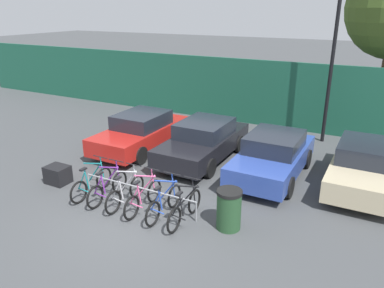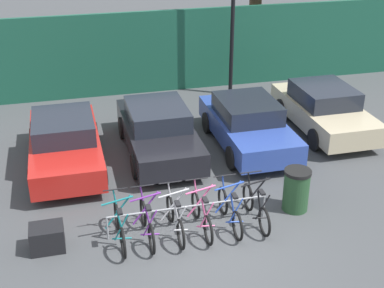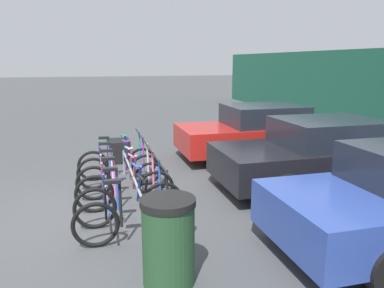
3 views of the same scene
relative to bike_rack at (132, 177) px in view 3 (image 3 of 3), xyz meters
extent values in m
plane|color=#424447|center=(0.29, -0.68, -0.49)|extent=(120.00, 120.00, 0.00)
cylinder|color=gray|center=(0.00, 0.00, 0.06)|extent=(3.57, 0.04, 0.04)
cylinder|color=gray|center=(-1.78, 0.00, -0.21)|extent=(0.04, 0.04, 0.55)
cylinder|color=gray|center=(1.78, 0.00, -0.21)|extent=(0.04, 0.04, 0.55)
torus|color=black|center=(-1.53, -0.68, -0.16)|extent=(0.06, 0.66, 0.66)
torus|color=black|center=(-1.53, 0.38, -0.16)|extent=(0.06, 0.66, 0.66)
cylinder|color=#197A7F|center=(-1.53, 0.01, 0.17)|extent=(0.60, 0.04, 0.76)
cylinder|color=#197A7F|center=(-1.53, -0.04, 0.47)|extent=(0.68, 0.04, 0.16)
cylinder|color=#197A7F|center=(-1.53, -0.33, 0.11)|extent=(0.14, 0.04, 0.63)
cylinder|color=#197A7F|center=(-1.53, -0.53, 0.13)|extent=(0.32, 0.03, 0.58)
cylinder|color=#197A7F|center=(-1.53, -0.48, -0.18)|extent=(0.40, 0.03, 0.08)
cylinder|color=#197A7F|center=(-1.53, 0.33, 0.19)|extent=(0.12, 0.04, 0.69)
cylinder|color=black|center=(-1.53, 0.29, 0.55)|extent=(0.52, 0.03, 0.03)
cube|color=black|center=(-1.53, -0.42, 0.44)|extent=(0.10, 0.22, 0.05)
torus|color=black|center=(-0.94, -0.68, -0.16)|extent=(0.06, 0.66, 0.66)
torus|color=black|center=(-0.94, 0.38, -0.16)|extent=(0.06, 0.66, 0.66)
cylinder|color=#752D99|center=(-0.94, 0.01, 0.17)|extent=(0.60, 0.04, 0.76)
cylinder|color=#752D99|center=(-0.94, -0.04, 0.47)|extent=(0.68, 0.04, 0.16)
cylinder|color=#752D99|center=(-0.94, -0.33, 0.11)|extent=(0.14, 0.04, 0.63)
cylinder|color=#752D99|center=(-0.94, -0.53, 0.13)|extent=(0.32, 0.03, 0.58)
cylinder|color=#752D99|center=(-0.94, -0.48, -0.18)|extent=(0.40, 0.03, 0.08)
cylinder|color=#752D99|center=(-0.94, 0.33, 0.19)|extent=(0.12, 0.04, 0.69)
cylinder|color=black|center=(-0.94, 0.29, 0.55)|extent=(0.52, 0.03, 0.03)
cube|color=black|center=(-0.94, -0.42, 0.44)|extent=(0.10, 0.22, 0.05)
torus|color=black|center=(-0.33, -0.68, -0.16)|extent=(0.06, 0.66, 0.66)
torus|color=black|center=(-0.33, 0.38, -0.16)|extent=(0.06, 0.66, 0.66)
cylinder|color=#B7B7BC|center=(-0.33, 0.01, 0.17)|extent=(0.60, 0.04, 0.76)
cylinder|color=#B7B7BC|center=(-0.33, -0.04, 0.47)|extent=(0.68, 0.04, 0.16)
cylinder|color=#B7B7BC|center=(-0.33, -0.33, 0.11)|extent=(0.14, 0.04, 0.63)
cylinder|color=#B7B7BC|center=(-0.33, -0.53, 0.13)|extent=(0.32, 0.03, 0.58)
cylinder|color=#B7B7BC|center=(-0.33, -0.48, -0.18)|extent=(0.40, 0.03, 0.08)
cylinder|color=#B7B7BC|center=(-0.33, 0.33, 0.19)|extent=(0.12, 0.04, 0.69)
cylinder|color=black|center=(-0.33, 0.29, 0.55)|extent=(0.52, 0.03, 0.03)
cube|color=black|center=(-0.33, -0.42, 0.44)|extent=(0.10, 0.22, 0.05)
torus|color=black|center=(0.27, -0.68, -0.16)|extent=(0.06, 0.66, 0.66)
torus|color=black|center=(0.27, 0.38, -0.16)|extent=(0.06, 0.66, 0.66)
cylinder|color=#E55993|center=(0.27, 0.01, 0.17)|extent=(0.60, 0.04, 0.76)
cylinder|color=#E55993|center=(0.27, -0.04, 0.47)|extent=(0.68, 0.04, 0.16)
cylinder|color=#E55993|center=(0.27, -0.33, 0.11)|extent=(0.14, 0.04, 0.63)
cylinder|color=#E55993|center=(0.27, -0.53, 0.13)|extent=(0.32, 0.03, 0.58)
cylinder|color=#E55993|center=(0.27, -0.48, -0.18)|extent=(0.40, 0.03, 0.08)
cylinder|color=#E55993|center=(0.27, 0.33, 0.19)|extent=(0.12, 0.04, 0.69)
cylinder|color=black|center=(0.27, 0.29, 0.55)|extent=(0.52, 0.03, 0.03)
cube|color=black|center=(0.27, -0.42, 0.44)|extent=(0.10, 0.22, 0.05)
torus|color=black|center=(0.92, -0.68, -0.16)|extent=(0.06, 0.66, 0.66)
torus|color=black|center=(0.92, 0.38, -0.16)|extent=(0.06, 0.66, 0.66)
cylinder|color=#284CB7|center=(0.92, 0.01, 0.17)|extent=(0.60, 0.04, 0.76)
cylinder|color=#284CB7|center=(0.92, -0.04, 0.47)|extent=(0.68, 0.04, 0.16)
cylinder|color=#284CB7|center=(0.92, -0.33, 0.11)|extent=(0.14, 0.04, 0.63)
cylinder|color=#284CB7|center=(0.92, -0.53, 0.13)|extent=(0.32, 0.03, 0.58)
cylinder|color=#284CB7|center=(0.92, -0.48, -0.18)|extent=(0.40, 0.03, 0.08)
cylinder|color=#284CB7|center=(0.92, 0.33, 0.19)|extent=(0.12, 0.04, 0.69)
cylinder|color=black|center=(0.92, 0.29, 0.55)|extent=(0.52, 0.03, 0.03)
cube|color=black|center=(0.92, -0.42, 0.44)|extent=(0.10, 0.22, 0.05)
torus|color=black|center=(1.53, -0.68, -0.16)|extent=(0.06, 0.66, 0.66)
torus|color=black|center=(1.53, 0.38, -0.16)|extent=(0.06, 0.66, 0.66)
cylinder|color=black|center=(1.53, 0.01, 0.17)|extent=(0.60, 0.04, 0.76)
cylinder|color=black|center=(1.53, -0.04, 0.47)|extent=(0.68, 0.04, 0.16)
cylinder|color=black|center=(1.53, -0.33, 0.11)|extent=(0.14, 0.04, 0.63)
cylinder|color=black|center=(1.53, -0.53, 0.13)|extent=(0.32, 0.03, 0.58)
cylinder|color=black|center=(1.53, -0.48, -0.18)|extent=(0.40, 0.03, 0.08)
cylinder|color=black|center=(1.53, 0.33, 0.19)|extent=(0.12, 0.04, 0.69)
cylinder|color=black|center=(1.53, 0.29, 0.55)|extent=(0.52, 0.03, 0.03)
cube|color=black|center=(1.53, -0.42, 0.44)|extent=(0.10, 0.22, 0.05)
cube|color=red|center=(-2.49, 3.64, 0.08)|extent=(1.80, 4.29, 0.62)
cube|color=#1E232D|center=(-2.49, 3.75, 0.65)|extent=(1.58, 1.98, 0.52)
cylinder|color=black|center=(-3.35, 4.89, -0.17)|extent=(0.20, 0.64, 0.64)
cylinder|color=black|center=(-1.64, 4.89, -0.17)|extent=(0.20, 0.64, 0.64)
cylinder|color=black|center=(-3.35, 2.40, -0.17)|extent=(0.20, 0.64, 0.64)
cylinder|color=black|center=(-1.64, 2.40, -0.17)|extent=(0.20, 0.64, 0.64)
cube|color=black|center=(0.09, 3.82, 0.08)|extent=(1.80, 4.35, 0.62)
cube|color=#1E232D|center=(0.09, 3.93, 0.65)|extent=(1.58, 2.00, 0.52)
cylinder|color=black|center=(-0.77, 5.08, -0.17)|extent=(0.20, 0.64, 0.64)
cylinder|color=black|center=(-0.77, 2.56, -0.17)|extent=(0.20, 0.64, 0.64)
cylinder|color=black|center=(0.94, 2.56, -0.17)|extent=(0.20, 0.64, 0.64)
cylinder|color=black|center=(1.81, 2.39, -0.17)|extent=(0.20, 0.64, 0.64)
cylinder|color=#234728|center=(2.62, 0.12, -0.01)|extent=(0.60, 0.60, 0.95)
cylinder|color=black|center=(2.62, 0.12, 0.50)|extent=(0.63, 0.63, 0.08)
cube|color=black|center=(-3.04, -0.02, -0.21)|extent=(0.70, 0.56, 0.55)
camera|label=1|loc=(5.58, -7.37, 4.68)|focal=35.00mm
camera|label=2|loc=(-2.37, -9.64, 6.42)|focal=50.00mm
camera|label=3|loc=(6.47, -0.64, 2.03)|focal=35.00mm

